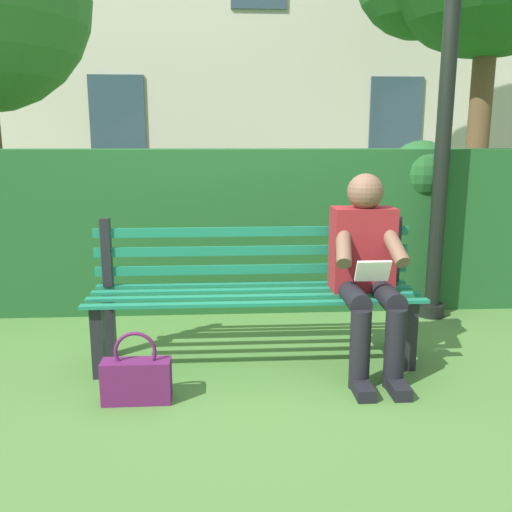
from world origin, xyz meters
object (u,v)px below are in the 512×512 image
(park_bench, at_px, (254,288))
(handbag, at_px, (137,379))
(lamp_post, at_px, (453,8))
(person_seated, at_px, (367,267))

(park_bench, distance_m, handbag, 0.94)
(park_bench, bearing_deg, lamp_post, -152.41)
(person_seated, distance_m, handbag, 1.48)
(park_bench, distance_m, lamp_post, 2.49)
(person_seated, xyz_separation_m, lamp_post, (-0.81, -0.95, 1.68))
(handbag, height_order, lamp_post, lamp_post)
(park_bench, height_order, lamp_post, lamp_post)
(person_seated, relative_size, lamp_post, 0.31)
(lamp_post, bearing_deg, handbag, 32.02)
(park_bench, xyz_separation_m, lamp_post, (-1.48, -0.77, 1.85))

